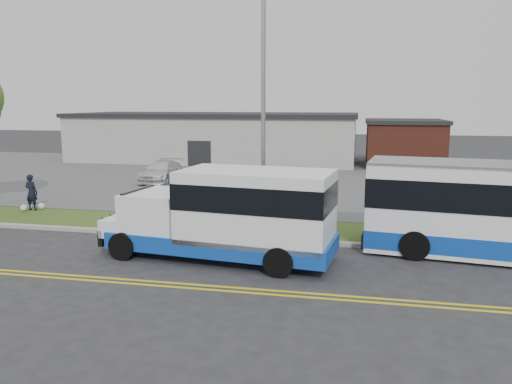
% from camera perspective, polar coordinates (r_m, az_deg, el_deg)
% --- Properties ---
extents(ground, '(140.00, 140.00, 0.00)m').
position_cam_1_polar(ground, '(19.14, -9.71, -5.94)').
color(ground, '#28282B').
rests_on(ground, ground).
extents(lane_line_north, '(70.00, 0.12, 0.01)m').
position_cam_1_polar(lane_line_north, '(15.79, -14.82, -9.62)').
color(lane_line_north, gold).
rests_on(lane_line_north, ground).
extents(lane_line_south, '(70.00, 0.12, 0.01)m').
position_cam_1_polar(lane_line_south, '(15.54, -15.32, -9.97)').
color(lane_line_south, gold).
rests_on(lane_line_south, ground).
extents(curb, '(80.00, 0.30, 0.15)m').
position_cam_1_polar(curb, '(20.11, -8.58, -4.89)').
color(curb, '#9E9B93').
rests_on(curb, ground).
extents(verge, '(80.00, 3.30, 0.10)m').
position_cam_1_polar(verge, '(21.76, -6.95, -3.77)').
color(verge, '#3A541C').
rests_on(verge, ground).
extents(parking_lot, '(80.00, 25.00, 0.10)m').
position_cam_1_polar(parking_lot, '(35.16, 0.33, 1.64)').
color(parking_lot, '#4C4C4F').
rests_on(parking_lot, ground).
extents(commercial_building, '(25.40, 10.40, 4.35)m').
position_cam_1_polar(commercial_building, '(46.02, -4.60, 6.29)').
color(commercial_building, '#9E9E99').
rests_on(commercial_building, ground).
extents(brick_wing, '(6.30, 7.30, 3.90)m').
position_cam_1_polar(brick_wing, '(43.39, 16.54, 5.38)').
color(brick_wing, brown).
rests_on(brick_wing, ground).
extents(streetlight_near, '(0.35, 1.53, 9.50)m').
position_cam_1_polar(streetlight_near, '(20.19, 0.80, 10.09)').
color(streetlight_near, gray).
rests_on(streetlight_near, verge).
extents(shuttle_bus, '(8.28, 3.51, 3.08)m').
position_cam_1_polar(shuttle_bus, '(16.75, -2.56, -2.30)').
color(shuttle_bus, '#0F41AC').
rests_on(shuttle_bus, ground).
extents(pedestrian, '(0.68, 0.48, 1.76)m').
position_cam_1_polar(pedestrian, '(26.51, -24.28, -0.03)').
color(pedestrian, black).
rests_on(pedestrian, verge).
extents(parked_car_a, '(3.52, 4.75, 1.49)m').
position_cam_1_polar(parked_car_a, '(29.85, -4.41, 1.63)').
color(parked_car_a, '#A3A6AA').
rests_on(parked_car_a, parking_lot).
extents(parked_car_b, '(2.09, 4.74, 1.35)m').
position_cam_1_polar(parked_car_b, '(33.79, -10.80, 2.35)').
color(parked_car_b, silver).
rests_on(parked_car_b, parking_lot).
extents(grocery_bag_left, '(0.32, 0.32, 0.32)m').
position_cam_1_polar(grocery_bag_left, '(26.61, -25.00, -1.63)').
color(grocery_bag_left, white).
rests_on(grocery_bag_left, verge).
extents(grocery_bag_right, '(0.32, 0.32, 0.32)m').
position_cam_1_polar(grocery_bag_right, '(26.66, -23.33, -1.49)').
color(grocery_bag_right, white).
rests_on(grocery_bag_right, verge).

